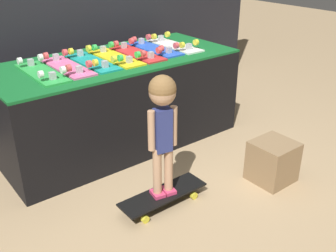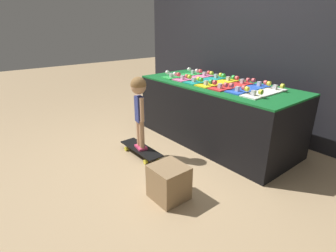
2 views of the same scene
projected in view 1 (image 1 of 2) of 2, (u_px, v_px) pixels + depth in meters
ground_plane at (162, 170)px, 3.15m from camera, size 16.00×16.00×0.00m
display_rack at (117, 101)px, 3.44m from camera, size 2.06×0.90×0.78m
skateboard_green_on_rack at (41, 71)px, 2.89m from camera, size 0.19×0.62×0.09m
skateboard_pink_on_rack at (67, 66)px, 3.02m from camera, size 0.19×0.62×0.09m
skateboard_teal_on_rack at (92, 61)px, 3.14m from camera, size 0.19×0.62×0.09m
skateboard_yellow_on_rack at (116, 57)px, 3.25m from camera, size 0.19×0.62×0.09m
skateboard_red_on_rack at (137, 52)px, 3.37m from camera, size 0.19×0.62×0.09m
skateboard_blue_on_rack at (155, 48)px, 3.52m from camera, size 0.19×0.62×0.09m
skateboard_white_on_rack at (174, 44)px, 3.62m from camera, size 0.19×0.62×0.09m
skateboard_on_floor at (163, 195)px, 2.71m from camera, size 0.64×0.19×0.09m
child at (163, 114)px, 2.45m from camera, size 0.20×0.17×0.85m
storage_box at (273, 161)px, 2.96m from camera, size 0.30×0.29×0.32m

